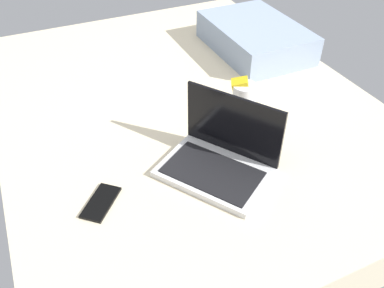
% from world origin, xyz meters
% --- Properties ---
extents(bed_mattress, '(1.80, 1.40, 0.18)m').
position_xyz_m(bed_mattress, '(0.00, 0.00, 0.09)').
color(bed_mattress, beige).
rests_on(bed_mattress, ground).
extents(laptop, '(0.40, 0.37, 0.23)m').
position_xyz_m(laptop, '(0.42, -0.06, 0.22)').
color(laptop, silver).
rests_on(laptop, bed_mattress).
extents(snack_cup, '(0.10, 0.10, 0.14)m').
position_xyz_m(snack_cup, '(0.17, 0.18, 0.24)').
color(snack_cup, silver).
rests_on(snack_cup, bed_mattress).
extents(cell_phone, '(0.15, 0.14, 0.01)m').
position_xyz_m(cell_phone, '(0.41, -0.44, 0.18)').
color(cell_phone, black).
rests_on(cell_phone, bed_mattress).
extents(pillow, '(0.52, 0.36, 0.13)m').
position_xyz_m(pillow, '(-0.24, 0.48, 0.24)').
color(pillow, '#8C9EB7').
rests_on(pillow, bed_mattress).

